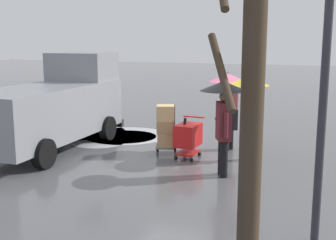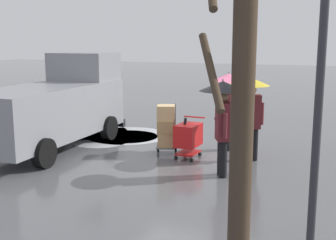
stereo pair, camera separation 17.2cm
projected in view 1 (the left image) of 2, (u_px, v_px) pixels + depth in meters
name	position (u px, v px, depth m)	size (l,w,h in m)	color
ground_plane	(180.00, 160.00, 11.11)	(90.00, 90.00, 0.00)	#5B5B5E
slush_patch_near_cluster	(99.00, 142.00, 13.07)	(1.65, 1.65, 0.01)	#ADAFB5
slush_patch_under_van	(85.00, 131.00, 14.53)	(2.64, 2.64, 0.01)	#ADAFB5
slush_patch_mid_street	(126.00, 135.00, 13.94)	(2.64, 2.64, 0.01)	silver
slush_patch_far_side	(126.00, 137.00, 13.77)	(1.92, 1.92, 0.01)	silver
cargo_van_parked_right	(53.00, 106.00, 12.21)	(2.36, 5.42, 2.60)	gray
shopping_cart_vendor	(188.00, 136.00, 11.20)	(0.58, 0.83, 1.04)	red
hand_dolly_boxes	(166.00, 127.00, 11.53)	(0.70, 0.82, 1.32)	#515156
pedestrian_pink_side	(228.00, 93.00, 11.82)	(1.04, 1.04, 2.15)	black
pedestrian_black_side	(224.00, 106.00, 9.59)	(1.04, 1.04, 2.15)	black
pedestrian_white_side	(249.00, 98.00, 10.82)	(1.04, 1.04, 2.15)	black
bare_tree_near	(250.00, 122.00, 4.51)	(1.01, 1.01, 4.30)	#423323
street_lamp	(324.00, 85.00, 6.12)	(0.28, 0.28, 3.86)	#2D2D33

